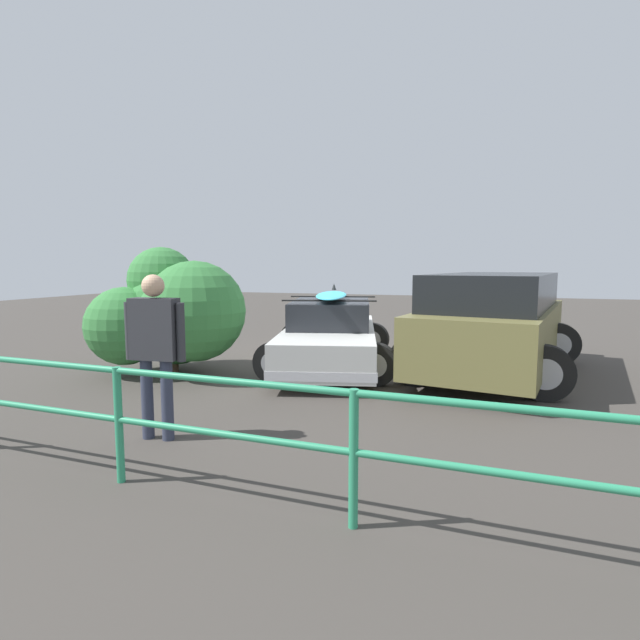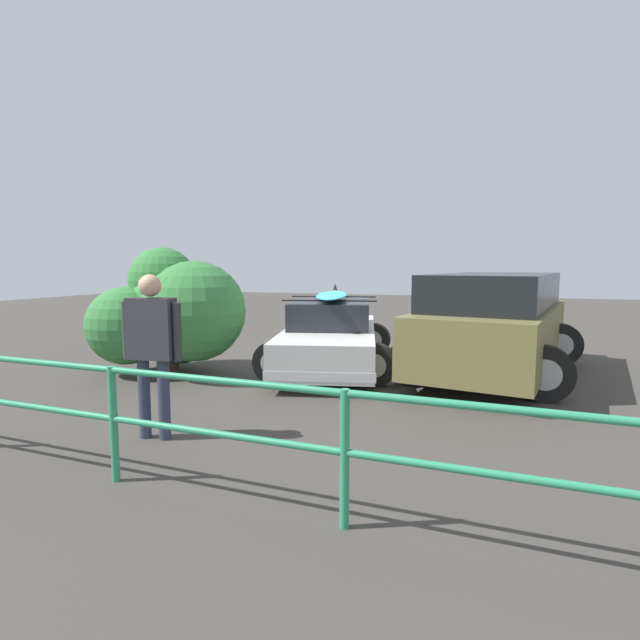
{
  "view_description": "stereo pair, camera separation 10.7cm",
  "coord_description": "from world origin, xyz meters",
  "px_view_note": "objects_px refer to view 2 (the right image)",
  "views": [
    {
      "loc": [
        -2.59,
        9.51,
        1.9
      ],
      "look_at": [
        0.12,
        1.38,
        0.95
      ],
      "focal_mm": 28.0,
      "sensor_mm": 36.0,
      "label": 1
    },
    {
      "loc": [
        -2.69,
        9.48,
        1.9
      ],
      "look_at": [
        0.12,
        1.38,
        0.95
      ],
      "focal_mm": 28.0,
      "sensor_mm": 36.0,
      "label": 2
    }
  ],
  "objects_px": {
    "person_bystander": "(152,341)",
    "sedan_car": "(331,335)",
    "suv_car": "(495,322)",
    "bush_near_left": "(173,312)"
  },
  "relations": [
    {
      "from": "sedan_car",
      "to": "bush_near_left",
      "type": "height_order",
      "value": "bush_near_left"
    },
    {
      "from": "person_bystander",
      "to": "sedan_car",
      "type": "bearing_deg",
      "value": -98.4
    },
    {
      "from": "sedan_car",
      "to": "bush_near_left",
      "type": "distance_m",
      "value": 2.86
    },
    {
      "from": "suv_car",
      "to": "sedan_car",
      "type": "bearing_deg",
      "value": 6.68
    },
    {
      "from": "sedan_car",
      "to": "suv_car",
      "type": "height_order",
      "value": "suv_car"
    },
    {
      "from": "suv_car",
      "to": "bush_near_left",
      "type": "height_order",
      "value": "bush_near_left"
    },
    {
      "from": "suv_car",
      "to": "person_bystander",
      "type": "bearing_deg",
      "value": 52.93
    },
    {
      "from": "person_bystander",
      "to": "bush_near_left",
      "type": "relative_size",
      "value": 0.65
    },
    {
      "from": "suv_car",
      "to": "bush_near_left",
      "type": "relative_size",
      "value": 1.9
    },
    {
      "from": "sedan_car",
      "to": "person_bystander",
      "type": "distance_m",
      "value": 4.39
    }
  ]
}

